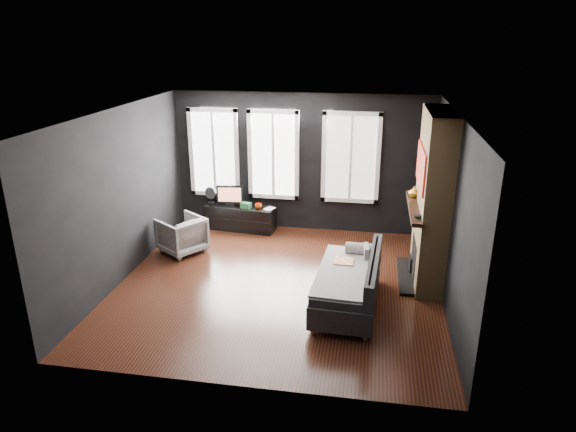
% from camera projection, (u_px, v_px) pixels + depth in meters
% --- Properties ---
extents(floor, '(5.00, 5.00, 0.00)m').
position_uv_depth(floor, '(279.00, 284.00, 8.12)').
color(floor, black).
rests_on(floor, ground).
extents(ceiling, '(5.00, 5.00, 0.00)m').
position_uv_depth(ceiling, '(277.00, 112.00, 7.20)').
color(ceiling, white).
rests_on(ceiling, ground).
extents(wall_back, '(5.00, 0.02, 2.70)m').
position_uv_depth(wall_back, '(302.00, 163.00, 9.97)').
color(wall_back, black).
rests_on(wall_back, ground).
extents(wall_left, '(0.02, 5.00, 2.70)m').
position_uv_depth(wall_left, '(122.00, 195.00, 8.04)').
color(wall_left, black).
rests_on(wall_left, ground).
extents(wall_right, '(0.02, 5.00, 2.70)m').
position_uv_depth(wall_right, '(451.00, 213.00, 7.27)').
color(wall_right, black).
rests_on(wall_right, ground).
extents(windows, '(4.00, 0.16, 1.76)m').
position_uv_depth(windows, '(278.00, 109.00, 9.65)').
color(windows, white).
rests_on(windows, wall_back).
extents(fireplace, '(0.70, 1.62, 2.70)m').
position_uv_depth(fireplace, '(433.00, 199.00, 7.86)').
color(fireplace, '#93724C').
rests_on(fireplace, floor).
extents(sofa, '(1.05, 1.93, 0.81)m').
position_uv_depth(sofa, '(348.00, 280.00, 7.37)').
color(sofa, '#232426').
rests_on(sofa, floor).
extents(stripe_pillow, '(0.09, 0.30, 0.30)m').
position_uv_depth(stripe_pillow, '(366.00, 255.00, 7.77)').
color(stripe_pillow, gray).
rests_on(stripe_pillow, sofa).
extents(armchair, '(0.95, 0.96, 0.73)m').
position_uv_depth(armchair, '(182.00, 233.00, 9.19)').
color(armchair, silver).
rests_on(armchair, floor).
extents(media_console, '(1.46, 0.59, 0.49)m').
position_uv_depth(media_console, '(240.00, 218.00, 10.30)').
color(media_console, black).
rests_on(media_console, floor).
extents(monitor, '(0.54, 0.16, 0.47)m').
position_uv_depth(monitor, '(230.00, 194.00, 10.16)').
color(monitor, black).
rests_on(monitor, media_console).
extents(desk_fan, '(0.32, 0.32, 0.36)m').
position_uv_depth(desk_fan, '(211.00, 195.00, 10.31)').
color(desk_fan, '#A4A4A4').
rests_on(desk_fan, media_console).
extents(mug, '(0.15, 0.13, 0.14)m').
position_uv_depth(mug, '(258.00, 205.00, 10.05)').
color(mug, '#D03906').
rests_on(mug, media_console).
extents(book, '(0.16, 0.09, 0.23)m').
position_uv_depth(book, '(266.00, 203.00, 10.04)').
color(book, '#B6A58D').
rests_on(book, media_console).
extents(storage_box, '(0.23, 0.18, 0.11)m').
position_uv_depth(storage_box, '(246.00, 205.00, 10.09)').
color(storage_box, '#286633').
rests_on(storage_box, media_console).
extents(mantel_vase, '(0.20, 0.21, 0.17)m').
position_uv_depth(mantel_vase, '(414.00, 192.00, 8.32)').
color(mantel_vase, gold).
rests_on(mantel_vase, fireplace).
extents(mantel_clock, '(0.14, 0.14, 0.04)m').
position_uv_depth(mantel_clock, '(418.00, 217.00, 7.42)').
color(mantel_clock, black).
rests_on(mantel_clock, fireplace).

